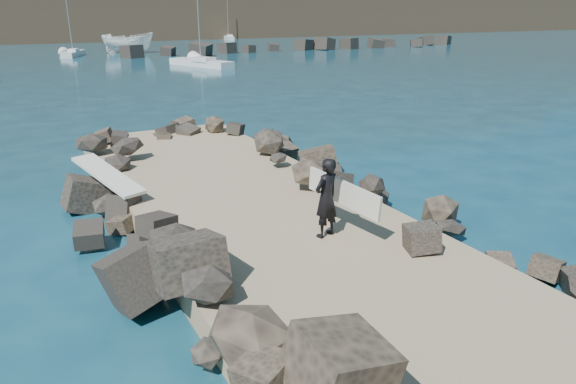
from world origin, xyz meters
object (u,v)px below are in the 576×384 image
(boat_imported, at_px, (128,43))
(surfer_with_board, at_px, (329,197))
(surfboard_resting, at_px, (108,179))
(sailboat_c, at_px, (201,63))

(boat_imported, distance_m, surfer_with_board, 65.32)
(surfboard_resting, relative_size, boat_imported, 0.39)
(surfboard_resting, bearing_deg, boat_imported, 56.91)
(surfboard_resting, distance_m, sailboat_c, 41.11)
(surfboard_resting, relative_size, sailboat_c, 0.27)
(boat_imported, xyz_separation_m, surfer_with_board, (-9.23, -64.67, 0.18))
(surfer_with_board, bearing_deg, surfboard_resting, 126.48)
(sailboat_c, bearing_deg, surfboard_resting, -112.70)
(boat_imported, distance_m, sailboat_c, 21.74)
(surfer_with_board, xyz_separation_m, sailboat_c, (12.01, 43.13, -1.17))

